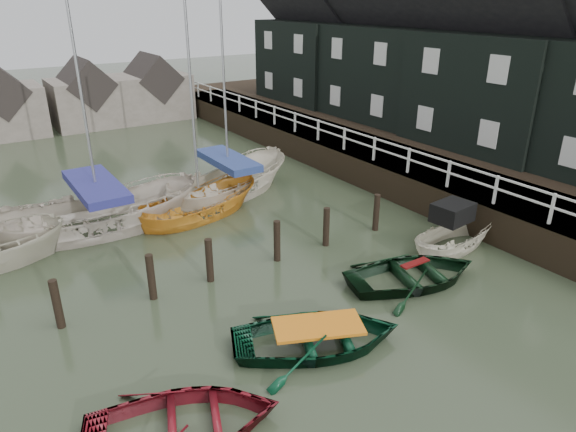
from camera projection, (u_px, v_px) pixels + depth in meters
ground at (299, 315)px, 13.94m from camera, size 120.00×120.00×0.00m
pier at (341, 151)px, 26.12m from camera, size 3.04×32.00×2.70m
land_strip at (416, 148)px, 29.20m from camera, size 14.00×38.00×1.50m
quay_houses at (447, 45)px, 25.92m from camera, size 6.52×28.14×10.01m
mooring_pilings at (212, 266)px, 15.48m from camera, size 13.72×0.22×1.80m
far_sheds at (84, 97)px, 33.55m from camera, size 14.00×4.08×4.39m
rowboat_red at (185, 432)px, 10.20m from camera, size 4.58×3.92×0.80m
rowboat_green at (317, 347)px, 12.69m from camera, size 5.04×4.42×0.87m
rowboat_dkgreen at (413, 282)px, 15.54m from camera, size 4.82×3.99×0.87m
motorboat at (453, 244)px, 17.66m from camera, size 4.02×1.87×2.32m
sailboat_b at (102, 227)px, 19.08m from camera, size 7.65×3.44×12.81m
sailboat_c at (200, 214)px, 20.31m from camera, size 5.76×3.14×10.33m
sailboat_d at (229, 193)px, 22.40m from camera, size 7.20×4.50×11.83m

